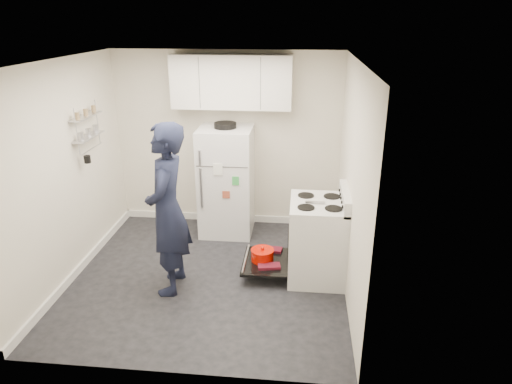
# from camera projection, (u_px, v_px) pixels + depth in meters

# --- Properties ---
(room) EXTENTS (3.21, 3.21, 2.51)m
(room) POSITION_uv_depth(u_px,v_px,m) (203.00, 181.00, 5.07)
(room) COLOR black
(room) RESTS_ON ground
(electric_range) EXTENTS (0.66, 0.76, 1.10)m
(electric_range) POSITION_uv_depth(u_px,v_px,m) (316.00, 240.00, 5.33)
(electric_range) COLOR silver
(electric_range) RESTS_ON ground
(open_oven_door) EXTENTS (0.55, 0.70, 0.22)m
(open_oven_door) POSITION_uv_depth(u_px,v_px,m) (265.00, 259.00, 5.50)
(open_oven_door) COLOR black
(open_oven_door) RESTS_ON ground
(refrigerator) EXTENTS (0.72, 0.74, 1.59)m
(refrigerator) POSITION_uv_depth(u_px,v_px,m) (227.00, 181.00, 6.36)
(refrigerator) COLOR silver
(refrigerator) RESTS_ON ground
(upper_cabinets) EXTENTS (1.60, 0.33, 0.70)m
(upper_cabinets) POSITION_uv_depth(u_px,v_px,m) (232.00, 82.00, 6.04)
(upper_cabinets) COLOR silver
(upper_cabinets) RESTS_ON room
(wall_shelf_rack) EXTENTS (0.14, 0.60, 0.61)m
(wall_shelf_rack) POSITION_uv_depth(u_px,v_px,m) (87.00, 127.00, 5.47)
(wall_shelf_rack) COLOR #B2B2B7
(wall_shelf_rack) RESTS_ON room
(person) EXTENTS (0.50, 0.72, 1.93)m
(person) POSITION_uv_depth(u_px,v_px,m) (167.00, 210.00, 4.92)
(person) COLOR black
(person) RESTS_ON ground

